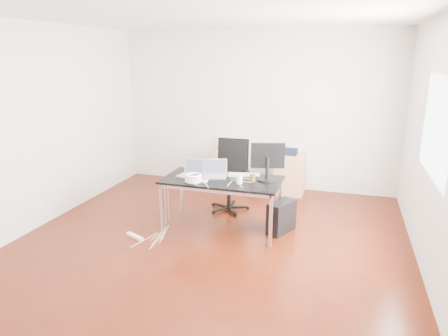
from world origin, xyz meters
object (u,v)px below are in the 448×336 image
(office_chair, at_px, (230,171))
(pc_tower, at_px, (281,217))
(filing_cabinet_right, at_px, (290,174))
(filing_cabinet_left, at_px, (232,169))
(desk, at_px, (222,183))

(office_chair, bearing_deg, pc_tower, -36.85)
(office_chair, xyz_separation_m, filing_cabinet_right, (0.80, 1.01, -0.26))
(filing_cabinet_left, bearing_deg, filing_cabinet_right, 0.00)
(desk, bearing_deg, filing_cabinet_left, 101.92)
(filing_cabinet_right, distance_m, pc_tower, 1.69)
(desk, xyz_separation_m, office_chair, (-0.11, 0.79, -0.07))
(filing_cabinet_left, height_order, filing_cabinet_right, same)
(desk, height_order, pc_tower, desk)
(filing_cabinet_left, bearing_deg, office_chair, -75.01)
(filing_cabinet_left, distance_m, pc_tower, 2.06)
(office_chair, bearing_deg, desk, -83.11)
(office_chair, distance_m, filing_cabinet_left, 1.08)
(desk, distance_m, office_chair, 0.80)
(desk, relative_size, pc_tower, 3.56)
(pc_tower, bearing_deg, filing_cabinet_left, 150.18)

